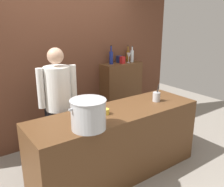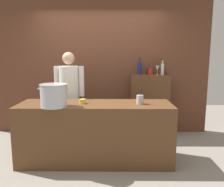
# 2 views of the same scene
# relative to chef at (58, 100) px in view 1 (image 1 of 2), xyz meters

# --- Properties ---
(ground_plane) EXTENTS (8.00, 8.00, 0.00)m
(ground_plane) POSITION_rel_chef_xyz_m (0.50, -0.64, -0.96)
(ground_plane) COLOR gray
(brick_back_panel) EXTENTS (4.40, 0.10, 3.00)m
(brick_back_panel) POSITION_rel_chef_xyz_m (0.50, 0.76, 0.54)
(brick_back_panel) COLOR brown
(brick_back_panel) RESTS_ON ground_plane
(prep_counter) EXTENTS (2.27, 0.70, 0.90)m
(prep_counter) POSITION_rel_chef_xyz_m (0.50, -0.64, -0.51)
(prep_counter) COLOR brown
(prep_counter) RESTS_ON ground_plane
(bar_cabinet) EXTENTS (0.76, 0.32, 1.23)m
(bar_cabinet) POSITION_rel_chef_xyz_m (1.49, 0.55, -0.35)
(bar_cabinet) COLOR brown
(bar_cabinet) RESTS_ON ground_plane
(chef) EXTENTS (0.53, 0.37, 1.66)m
(chef) POSITION_rel_chef_xyz_m (0.00, 0.00, 0.00)
(chef) COLOR black
(chef) RESTS_ON ground_plane
(stockpot_large) EXTENTS (0.44, 0.38, 0.32)m
(stockpot_large) POSITION_rel_chef_xyz_m (-0.05, -0.87, 0.09)
(stockpot_large) COLOR #B7BABF
(stockpot_large) RESTS_ON prep_counter
(utensil_crock) EXTENTS (0.10, 0.10, 0.25)m
(utensil_crock) POSITION_rel_chef_xyz_m (1.16, -0.67, 0.00)
(utensil_crock) COLOR #B7BABF
(utensil_crock) RESTS_ON prep_counter
(butter_jar) EXTENTS (0.10, 0.10, 0.07)m
(butter_jar) POSITION_rel_chef_xyz_m (0.32, -0.65, -0.03)
(butter_jar) COLOR yellow
(butter_jar) RESTS_ON prep_counter
(wine_bottle_clear) EXTENTS (0.06, 0.06, 0.29)m
(wine_bottle_clear) POSITION_rel_chef_xyz_m (1.73, 0.53, 0.38)
(wine_bottle_clear) COLOR silver
(wine_bottle_clear) RESTS_ON bar_cabinet
(wine_bottle_amber) EXTENTS (0.06, 0.06, 0.29)m
(wine_bottle_amber) POSITION_rel_chef_xyz_m (1.73, 0.65, 0.37)
(wine_bottle_amber) COLOR #8C5919
(wine_bottle_amber) RESTS_ON bar_cabinet
(wine_bottle_cobalt) EXTENTS (0.07, 0.07, 0.33)m
(wine_bottle_cobalt) POSITION_rel_chef_xyz_m (1.29, 0.58, 0.38)
(wine_bottle_cobalt) COLOR navy
(wine_bottle_cobalt) RESTS_ON bar_cabinet
(wine_glass_tall) EXTENTS (0.08, 0.08, 0.18)m
(wine_glass_tall) POSITION_rel_chef_xyz_m (1.62, 0.50, 0.39)
(wine_glass_tall) COLOR silver
(wine_glass_tall) RESTS_ON bar_cabinet
(spice_tin_navy) EXTENTS (0.08, 0.08, 0.13)m
(spice_tin_navy) POSITION_rel_chef_xyz_m (1.49, 0.61, 0.33)
(spice_tin_navy) COLOR navy
(spice_tin_navy) RESTS_ON bar_cabinet
(spice_tin_red) EXTENTS (0.07, 0.07, 0.12)m
(spice_tin_red) POSITION_rel_chef_xyz_m (1.48, 0.50, 0.33)
(spice_tin_red) COLOR red
(spice_tin_red) RESTS_ON bar_cabinet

